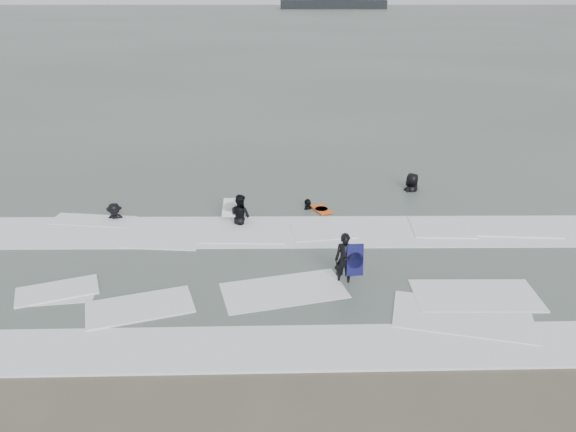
{
  "coord_description": "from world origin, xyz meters",
  "views": [
    {
      "loc": [
        -0.14,
        -11.81,
        8.39
      ],
      "look_at": [
        0.0,
        5.0,
        1.1
      ],
      "focal_mm": 35.0,
      "sensor_mm": 36.0,
      "label": 1
    }
  ],
  "objects_px": {
    "surfer_right_near": "(308,210)",
    "surfer_breaker": "(116,221)",
    "vessel_horizon": "(333,3)",
    "surfer_centre": "(344,284)",
    "surfer_wading": "(241,224)",
    "surfer_right_far": "(411,191)"
  },
  "relations": [
    {
      "from": "surfer_right_near",
      "to": "surfer_breaker",
      "type": "bearing_deg",
      "value": -39.82
    },
    {
      "from": "surfer_wading",
      "to": "surfer_breaker",
      "type": "height_order",
      "value": "surfer_wading"
    },
    {
      "from": "surfer_centre",
      "to": "surfer_right_near",
      "type": "distance_m",
      "value": 5.73
    },
    {
      "from": "surfer_centre",
      "to": "vessel_horizon",
      "type": "bearing_deg",
      "value": 94.64
    },
    {
      "from": "surfer_breaker",
      "to": "surfer_right_far",
      "type": "bearing_deg",
      "value": 11.11
    },
    {
      "from": "vessel_horizon",
      "to": "surfer_wading",
      "type": "bearing_deg",
      "value": -96.12
    },
    {
      "from": "surfer_wading",
      "to": "surfer_right_near",
      "type": "relative_size",
      "value": 1.07
    },
    {
      "from": "surfer_centre",
      "to": "surfer_wading",
      "type": "relative_size",
      "value": 0.96
    },
    {
      "from": "surfer_right_near",
      "to": "vessel_horizon",
      "type": "relative_size",
      "value": 0.06
    },
    {
      "from": "surfer_wading",
      "to": "surfer_right_near",
      "type": "height_order",
      "value": "surfer_wading"
    },
    {
      "from": "surfer_centre",
      "to": "surfer_right_near",
      "type": "relative_size",
      "value": 1.03
    },
    {
      "from": "surfer_wading",
      "to": "surfer_right_near",
      "type": "bearing_deg",
      "value": -114.29
    },
    {
      "from": "surfer_right_far",
      "to": "surfer_wading",
      "type": "bearing_deg",
      "value": -21.62
    },
    {
      "from": "vessel_horizon",
      "to": "surfer_centre",
      "type": "bearing_deg",
      "value": -94.57
    },
    {
      "from": "surfer_centre",
      "to": "vessel_horizon",
      "type": "relative_size",
      "value": 0.06
    },
    {
      "from": "surfer_centre",
      "to": "surfer_breaker",
      "type": "height_order",
      "value": "surfer_centre"
    },
    {
      "from": "surfer_wading",
      "to": "surfer_breaker",
      "type": "bearing_deg",
      "value": 33.17
    },
    {
      "from": "surfer_breaker",
      "to": "surfer_right_far",
      "type": "xyz_separation_m",
      "value": [
        11.55,
        2.96,
        0.0
      ]
    },
    {
      "from": "surfer_right_near",
      "to": "surfer_right_far",
      "type": "xyz_separation_m",
      "value": [
        4.41,
        1.92,
        0.0
      ]
    },
    {
      "from": "surfer_wading",
      "to": "vessel_horizon",
      "type": "distance_m",
      "value": 135.12
    },
    {
      "from": "surfer_breaker",
      "to": "surfer_right_far",
      "type": "distance_m",
      "value": 11.93
    },
    {
      "from": "surfer_centre",
      "to": "surfer_right_far",
      "type": "bearing_deg",
      "value": 73.88
    }
  ]
}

